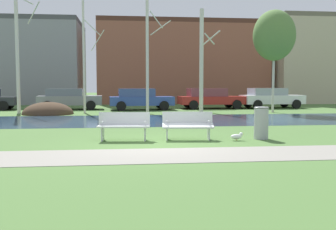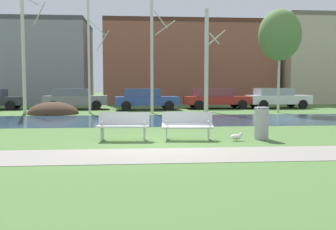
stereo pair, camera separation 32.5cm
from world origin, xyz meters
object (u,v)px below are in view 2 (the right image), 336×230
at_px(bench_left, 123,125).
at_px(parked_wagon_fourth_red, 216,98).
at_px(seagull, 237,137).
at_px(parked_hatch_third_blue, 145,99).
at_px(trash_bin, 261,123).
at_px(parked_suv_fifth_white, 277,98).
at_px(bench_right, 187,125).
at_px(parked_sedan_second_grey, 75,98).

relative_size(bench_left, parked_wagon_fourth_red, 0.34).
distance_m(bench_left, parked_wagon_fourth_red, 16.50).
xyz_separation_m(seagull, parked_hatch_third_blue, (-2.40, 14.80, 0.63)).
bearing_deg(bench_left, parked_wagon_fourth_red, 68.16).
distance_m(bench_left, trash_bin, 4.35).
bearing_deg(parked_suv_fifth_white, parked_hatch_third_blue, -174.43).
relative_size(parked_hatch_third_blue, parked_suv_fifth_white, 0.97).
xyz_separation_m(bench_left, parked_suv_fifth_white, (10.62, 15.32, 0.30)).
bearing_deg(parked_wagon_fourth_red, bench_right, -105.11).
relative_size(bench_right, parked_wagon_fourth_red, 0.34).
height_order(bench_left, seagull, bench_left).
distance_m(seagull, parked_hatch_third_blue, 15.01).
bearing_deg(bench_right, parked_suv_fifth_white, 60.65).
distance_m(parked_sedan_second_grey, parked_hatch_third_blue, 4.95).
height_order(bench_left, trash_bin, trash_bin).
bearing_deg(bench_right, trash_bin, -3.25).
bearing_deg(parked_hatch_third_blue, trash_bin, -77.32).
height_order(seagull, parked_sedan_second_grey, parked_sedan_second_grey).
distance_m(bench_left, bench_right, 2.00).
relative_size(bench_left, parked_suv_fifth_white, 0.37).
height_order(trash_bin, parked_hatch_third_blue, parked_hatch_third_blue).
bearing_deg(bench_right, parked_sedan_second_grey, 110.60).
bearing_deg(parked_sedan_second_grey, parked_hatch_third_blue, -11.22).
distance_m(trash_bin, parked_sedan_second_grey, 17.49).
bearing_deg(parked_wagon_fourth_red, trash_bin, -96.60).
relative_size(seagull, parked_hatch_third_blue, 0.10).
relative_size(bench_left, trash_bin, 1.61).
relative_size(bench_left, parked_sedan_second_grey, 0.38).
height_order(parked_hatch_third_blue, parked_wagon_fourth_red, parked_wagon_fourth_red).
relative_size(trash_bin, seagull, 2.41).
relative_size(bench_right, trash_bin, 1.61).
distance_m(bench_right, seagull, 1.57).
bearing_deg(seagull, bench_left, 173.31).
bearing_deg(seagull, parked_sedan_second_grey, 114.69).
xyz_separation_m(trash_bin, parked_wagon_fourth_red, (1.79, 15.44, 0.24)).
height_order(seagull, parked_wagon_fourth_red, parked_wagon_fourth_red).
distance_m(seagull, parked_wagon_fourth_red, 15.95).
bearing_deg(parked_wagon_fourth_red, parked_hatch_third_blue, -169.72).
bearing_deg(parked_hatch_third_blue, parked_sedan_second_grey, 168.78).
height_order(parked_sedan_second_grey, parked_hatch_third_blue, parked_hatch_third_blue).
height_order(bench_left, parked_hatch_third_blue, parked_hatch_third_blue).
bearing_deg(parked_wagon_fourth_red, parked_suv_fifth_white, 0.17).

